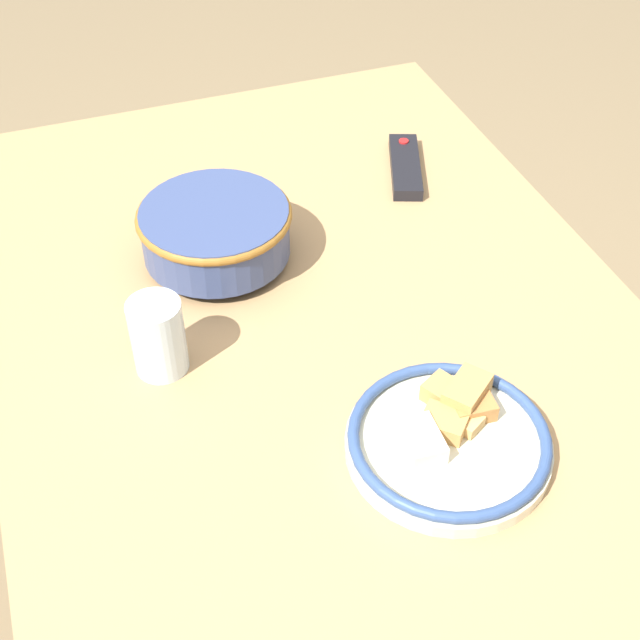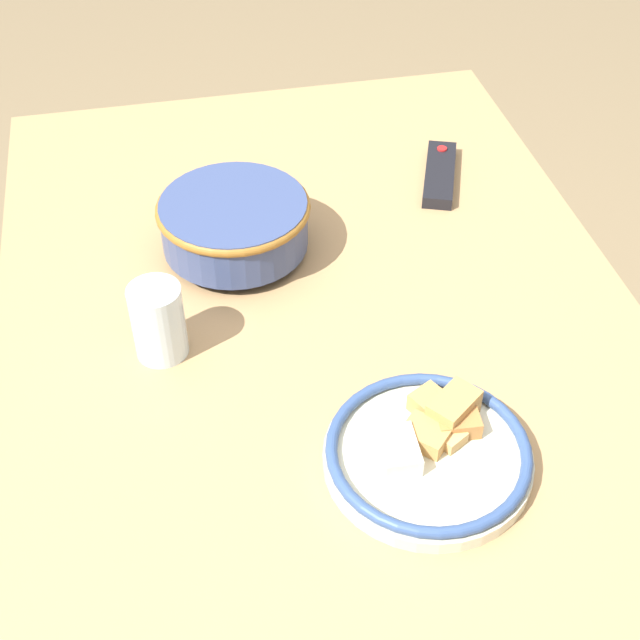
% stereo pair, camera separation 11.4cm
% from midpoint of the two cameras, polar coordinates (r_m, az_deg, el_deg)
% --- Properties ---
extents(ground_plane, '(8.00, 8.00, 0.00)m').
position_cam_midpoint_polar(ground_plane, '(1.79, 2.13, -18.21)').
color(ground_plane, '#7F6B4C').
extents(dining_table, '(1.31, 0.87, 0.75)m').
position_cam_midpoint_polar(dining_table, '(1.26, 2.89, -3.49)').
color(dining_table, tan).
rests_on(dining_table, ground_plane).
extents(noodle_bowl, '(0.22, 0.22, 0.09)m').
position_cam_midpoint_polar(noodle_bowl, '(1.29, -2.98, 6.10)').
color(noodle_bowl, '#384775').
rests_on(noodle_bowl, dining_table).
extents(food_plate, '(0.24, 0.24, 0.05)m').
position_cam_midpoint_polar(food_plate, '(1.04, 10.15, -8.35)').
color(food_plate, beige).
rests_on(food_plate, dining_table).
extents(tv_remote, '(0.18, 0.10, 0.02)m').
position_cam_midpoint_polar(tv_remote, '(1.49, 9.88, 9.10)').
color(tv_remote, black).
rests_on(tv_remote, dining_table).
extents(drinking_glass, '(0.07, 0.07, 0.10)m').
position_cam_midpoint_polar(drinking_glass, '(1.14, -7.54, -0.06)').
color(drinking_glass, silver).
rests_on(drinking_glass, dining_table).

